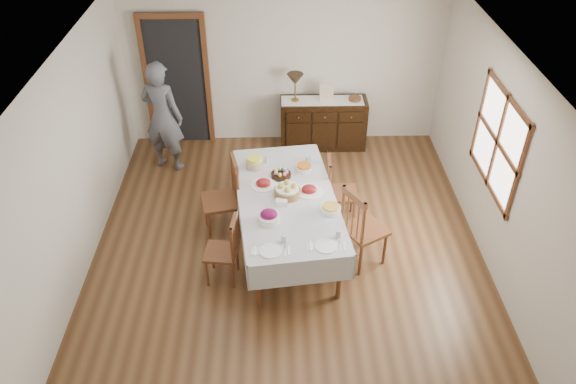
{
  "coord_description": "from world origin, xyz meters",
  "views": [
    {
      "loc": [
        -0.12,
        -5.32,
        4.92
      ],
      "look_at": [
        0.0,
        0.1,
        0.95
      ],
      "focal_mm": 35.0,
      "sensor_mm": 36.0,
      "label": 1
    }
  ],
  "objects_px": {
    "chair_left_far": "(225,196)",
    "table_lamp": "(295,80)",
    "chair_right_near": "(362,227)",
    "chair_right_far": "(338,190)",
    "dining_table": "(287,203)",
    "sideboard": "(323,123)",
    "chair_left_near": "(225,249)",
    "person": "(162,113)"
  },
  "relations": [
    {
      "from": "dining_table",
      "to": "sideboard",
      "type": "xyz_separation_m",
      "value": [
        0.65,
        2.51,
        -0.29
      ]
    },
    {
      "from": "chair_left_near",
      "to": "sideboard",
      "type": "distance_m",
      "value": 3.38
    },
    {
      "from": "chair_left_far",
      "to": "sideboard",
      "type": "distance_m",
      "value": 2.62
    },
    {
      "from": "chair_right_near",
      "to": "chair_right_far",
      "type": "xyz_separation_m",
      "value": [
        -0.2,
        0.86,
        -0.06
      ]
    },
    {
      "from": "chair_left_far",
      "to": "table_lamp",
      "type": "xyz_separation_m",
      "value": [
        0.98,
        2.17,
        0.62
      ]
    },
    {
      "from": "chair_left_far",
      "to": "sideboard",
      "type": "relative_size",
      "value": 0.81
    },
    {
      "from": "chair_right_far",
      "to": "sideboard",
      "type": "height_order",
      "value": "chair_right_far"
    },
    {
      "from": "chair_left_far",
      "to": "chair_right_far",
      "type": "xyz_separation_m",
      "value": [
        1.5,
        0.21,
        -0.07
      ]
    },
    {
      "from": "sideboard",
      "to": "table_lamp",
      "type": "height_order",
      "value": "table_lamp"
    },
    {
      "from": "chair_left_far",
      "to": "chair_right_near",
      "type": "bearing_deg",
      "value": 56.43
    },
    {
      "from": "chair_right_far",
      "to": "table_lamp",
      "type": "relative_size",
      "value": 2.15
    },
    {
      "from": "dining_table",
      "to": "chair_left_near",
      "type": "xyz_separation_m",
      "value": [
        -0.74,
        -0.57,
        -0.24
      ]
    },
    {
      "from": "chair_left_near",
      "to": "sideboard",
      "type": "bearing_deg",
      "value": 162.84
    },
    {
      "from": "chair_left_far",
      "to": "person",
      "type": "height_order",
      "value": "person"
    },
    {
      "from": "chair_right_near",
      "to": "chair_right_far",
      "type": "relative_size",
      "value": 1.13
    },
    {
      "from": "dining_table",
      "to": "chair_right_far",
      "type": "xyz_separation_m",
      "value": [
        0.7,
        0.55,
        -0.21
      ]
    },
    {
      "from": "dining_table",
      "to": "chair_left_far",
      "type": "distance_m",
      "value": 0.88
    },
    {
      "from": "chair_left_near",
      "to": "chair_right_near",
      "type": "relative_size",
      "value": 0.83
    },
    {
      "from": "chair_left_near",
      "to": "table_lamp",
      "type": "xyz_separation_m",
      "value": [
        0.92,
        3.08,
        0.72
      ]
    },
    {
      "from": "sideboard",
      "to": "person",
      "type": "distance_m",
      "value": 2.58
    },
    {
      "from": "person",
      "to": "table_lamp",
      "type": "distance_m",
      "value": 2.09
    },
    {
      "from": "chair_right_near",
      "to": "person",
      "type": "xyz_separation_m",
      "value": [
        -2.72,
        2.26,
        0.37
      ]
    },
    {
      "from": "chair_left_near",
      "to": "chair_left_far",
      "type": "distance_m",
      "value": 0.91
    },
    {
      "from": "dining_table",
      "to": "table_lamp",
      "type": "distance_m",
      "value": 2.56
    },
    {
      "from": "chair_left_far",
      "to": "chair_right_near",
      "type": "relative_size",
      "value": 1.01
    },
    {
      "from": "chair_left_far",
      "to": "dining_table",
      "type": "bearing_deg",
      "value": 54.65
    },
    {
      "from": "table_lamp",
      "to": "chair_left_far",
      "type": "bearing_deg",
      "value": -114.36
    },
    {
      "from": "chair_left_near",
      "to": "person",
      "type": "distance_m",
      "value": 2.78
    },
    {
      "from": "chair_left_near",
      "to": "table_lamp",
      "type": "height_order",
      "value": "table_lamp"
    },
    {
      "from": "dining_table",
      "to": "chair_right_near",
      "type": "height_order",
      "value": "chair_right_near"
    },
    {
      "from": "dining_table",
      "to": "chair_left_far",
      "type": "bearing_deg",
      "value": 150.17
    },
    {
      "from": "chair_left_near",
      "to": "sideboard",
      "type": "height_order",
      "value": "chair_left_near"
    },
    {
      "from": "chair_right_far",
      "to": "sideboard",
      "type": "distance_m",
      "value": 1.97
    },
    {
      "from": "dining_table",
      "to": "person",
      "type": "distance_m",
      "value": 2.67
    },
    {
      "from": "chair_right_near",
      "to": "table_lamp",
      "type": "xyz_separation_m",
      "value": [
        -0.72,
        2.83,
        0.62
      ]
    },
    {
      "from": "table_lamp",
      "to": "chair_left_near",
      "type": "bearing_deg",
      "value": -106.69
    },
    {
      "from": "chair_left_near",
      "to": "table_lamp",
      "type": "distance_m",
      "value": 3.29
    },
    {
      "from": "chair_left_near",
      "to": "chair_right_near",
      "type": "xyz_separation_m",
      "value": [
        1.64,
        0.25,
        0.1
      ]
    },
    {
      "from": "chair_right_near",
      "to": "sideboard",
      "type": "distance_m",
      "value": 2.85
    },
    {
      "from": "person",
      "to": "table_lamp",
      "type": "bearing_deg",
      "value": -145.11
    },
    {
      "from": "sideboard",
      "to": "person",
      "type": "relative_size",
      "value": 0.74
    },
    {
      "from": "chair_right_near",
      "to": "dining_table",
      "type": "bearing_deg",
      "value": 40.39
    }
  ]
}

